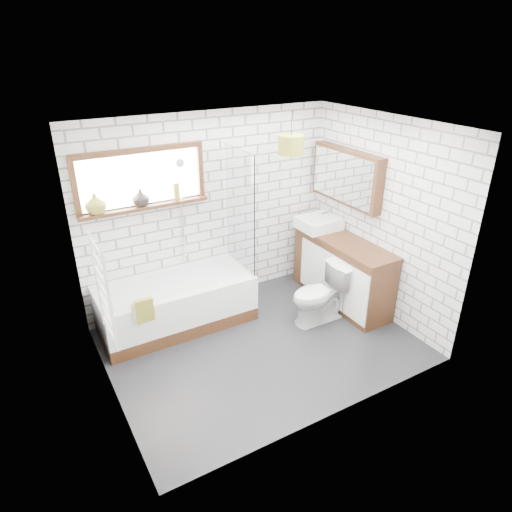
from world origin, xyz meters
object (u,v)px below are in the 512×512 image
pendant (291,145)px  basin (319,223)px  bathtub (176,303)px  vanity (342,271)px  toilet (320,294)px

pendant → basin: bearing=2.5°
bathtub → vanity: bearing=-14.7°
pendant → vanity: bearing=-38.8°
toilet → vanity: bearing=115.4°
bathtub → vanity: vanity is taller
basin → toilet: size_ratio=0.70×
vanity → basin: 0.72m
toilet → pendant: (-0.02, 0.72, 1.72)m
pendant → bathtub: bearing=176.4°
toilet → bathtub: bearing=-116.8°
bathtub → basin: basin is taller
basin → toilet: basin is taller
basin → pendant: pendant is taller
bathtub → toilet: toilet is taller
basin → bathtub: bearing=177.9°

